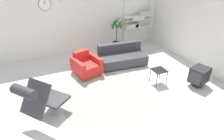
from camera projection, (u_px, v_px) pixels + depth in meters
The scene contains 11 objects.
ground_plane at pixel (110, 94), 5.49m from camera, with size 12.00×12.00×0.00m, color silver.
wall_back at pixel (76, 16), 7.34m from camera, with size 12.00×0.09×2.80m.
wall_right at pixel (214, 30), 5.96m from camera, with size 0.06×12.00×2.80m.
round_rug at pixel (108, 96), 5.40m from camera, with size 2.52×2.52×0.01m.
lounge_chair at pixel (39, 97), 4.26m from camera, with size 1.20×1.13×1.13m.
armchair_red at pixel (86, 66), 6.35m from camera, with size 0.92×0.97×0.70m.
couch_low at pixel (122, 57), 6.94m from camera, with size 1.64×0.96×0.68m.
side_table at pixel (159, 71), 5.79m from camera, with size 0.39×0.39×0.45m.
crt_television at pixel (199, 76), 5.73m from camera, with size 0.61×0.56×0.57m.
potted_plant at pixel (117, 35), 7.85m from camera, with size 0.51×0.52×1.35m.
shelf_unit at pixel (138, 20), 8.18m from camera, with size 1.26×0.28×1.97m.
Camera 1 is at (-1.71, -4.11, 3.29)m, focal length 32.00 mm.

